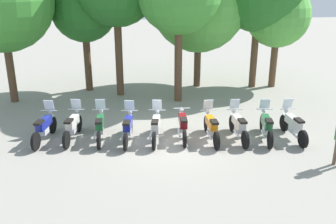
{
  "coord_description": "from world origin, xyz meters",
  "views": [
    {
      "loc": [
        -1.5,
        -12.87,
        5.76
      ],
      "look_at": [
        0.0,
        0.5,
        0.9
      ],
      "focal_mm": 40.89,
      "sensor_mm": 36.0,
      "label": 1
    }
  ],
  "objects_px": {
    "motorcycle_2": "(100,126)",
    "tree_4": "(199,4)",
    "motorcycle_5": "(183,125)",
    "motorcycle_6": "(211,127)",
    "motorcycle_0": "(44,127)",
    "tree_6": "(278,16)",
    "motorcycle_1": "(73,126)",
    "motorcycle_4": "(156,127)",
    "motorcycle_9": "(293,125)",
    "motorcycle_3": "(128,127)",
    "motorcycle_8": "(266,126)",
    "motorcycle_7": "(238,126)",
    "tree_1": "(84,9)",
    "tree_0": "(1,0)"
  },
  "relations": [
    {
      "from": "motorcycle_6",
      "to": "motorcycle_9",
      "type": "xyz_separation_m",
      "value": [
        3.03,
        -0.2,
        0.0
      ]
    },
    {
      "from": "motorcycle_5",
      "to": "tree_4",
      "type": "relative_size",
      "value": 0.32
    },
    {
      "from": "motorcycle_1",
      "to": "motorcycle_5",
      "type": "height_order",
      "value": "motorcycle_1"
    },
    {
      "from": "motorcycle_1",
      "to": "motorcycle_8",
      "type": "relative_size",
      "value": 1.0
    },
    {
      "from": "motorcycle_7",
      "to": "tree_4",
      "type": "distance_m",
      "value": 8.18
    },
    {
      "from": "motorcycle_3",
      "to": "tree_4",
      "type": "xyz_separation_m",
      "value": [
        3.83,
        6.93,
        3.81
      ]
    },
    {
      "from": "motorcycle_6",
      "to": "tree_6",
      "type": "relative_size",
      "value": 0.4
    },
    {
      "from": "motorcycle_0",
      "to": "motorcycle_7",
      "type": "relative_size",
      "value": 0.99
    },
    {
      "from": "motorcycle_1",
      "to": "tree_6",
      "type": "relative_size",
      "value": 0.4
    },
    {
      "from": "motorcycle_0",
      "to": "tree_0",
      "type": "bearing_deg",
      "value": 37.1
    },
    {
      "from": "motorcycle_0",
      "to": "motorcycle_2",
      "type": "distance_m",
      "value": 2.02
    },
    {
      "from": "motorcycle_2",
      "to": "motorcycle_3",
      "type": "xyz_separation_m",
      "value": [
        1.01,
        -0.24,
        0.0
      ]
    },
    {
      "from": "motorcycle_3",
      "to": "motorcycle_8",
      "type": "relative_size",
      "value": 1.0
    },
    {
      "from": "motorcycle_1",
      "to": "motorcycle_5",
      "type": "relative_size",
      "value": 0.99
    },
    {
      "from": "motorcycle_2",
      "to": "motorcycle_8",
      "type": "xyz_separation_m",
      "value": [
        6.07,
        -0.65,
        0.0
      ]
    },
    {
      "from": "motorcycle_9",
      "to": "tree_1",
      "type": "height_order",
      "value": "tree_1"
    },
    {
      "from": "motorcycle_0",
      "to": "motorcycle_4",
      "type": "distance_m",
      "value": 4.06
    },
    {
      "from": "motorcycle_8",
      "to": "tree_4",
      "type": "bearing_deg",
      "value": 19.23
    },
    {
      "from": "motorcycle_5",
      "to": "motorcycle_8",
      "type": "height_order",
      "value": "motorcycle_8"
    },
    {
      "from": "motorcycle_2",
      "to": "motorcycle_4",
      "type": "relative_size",
      "value": 1.01
    },
    {
      "from": "motorcycle_7",
      "to": "tree_0",
      "type": "xyz_separation_m",
      "value": [
        -9.4,
        5.53,
        4.19
      ]
    },
    {
      "from": "motorcycle_2",
      "to": "tree_4",
      "type": "bearing_deg",
      "value": -34.69
    },
    {
      "from": "motorcycle_6",
      "to": "tree_1",
      "type": "height_order",
      "value": "tree_1"
    },
    {
      "from": "motorcycle_1",
      "to": "tree_0",
      "type": "bearing_deg",
      "value": 44.1
    },
    {
      "from": "motorcycle_4",
      "to": "tree_6",
      "type": "distance_m",
      "value": 9.96
    },
    {
      "from": "motorcycle_2",
      "to": "motorcycle_6",
      "type": "xyz_separation_m",
      "value": [
        4.04,
        -0.51,
        0.0
      ]
    },
    {
      "from": "motorcycle_9",
      "to": "motorcycle_0",
      "type": "bearing_deg",
      "value": 83.01
    },
    {
      "from": "motorcycle_5",
      "to": "tree_6",
      "type": "height_order",
      "value": "tree_6"
    },
    {
      "from": "motorcycle_5",
      "to": "motorcycle_6",
      "type": "xyz_separation_m",
      "value": [
        1.01,
        -0.3,
        0.01
      ]
    },
    {
      "from": "motorcycle_0",
      "to": "motorcycle_8",
      "type": "bearing_deg",
      "value": -83.84
    },
    {
      "from": "tree_4",
      "to": "tree_6",
      "type": "xyz_separation_m",
      "value": [
        4.04,
        -0.52,
        -0.57
      ]
    },
    {
      "from": "motorcycle_3",
      "to": "tree_0",
      "type": "height_order",
      "value": "tree_0"
    },
    {
      "from": "motorcycle_8",
      "to": "motorcycle_9",
      "type": "relative_size",
      "value": 0.99
    },
    {
      "from": "motorcycle_3",
      "to": "motorcycle_9",
      "type": "relative_size",
      "value": 1.0
    },
    {
      "from": "motorcycle_6",
      "to": "motorcycle_4",
      "type": "bearing_deg",
      "value": 82.88
    },
    {
      "from": "motorcycle_6",
      "to": "motorcycle_5",
      "type": "bearing_deg",
      "value": 72.88
    },
    {
      "from": "motorcycle_5",
      "to": "tree_4",
      "type": "distance_m",
      "value": 8.1
    },
    {
      "from": "motorcycle_1",
      "to": "motorcycle_2",
      "type": "bearing_deg",
      "value": -88.17
    },
    {
      "from": "motorcycle_8",
      "to": "tree_1",
      "type": "relative_size",
      "value": 0.38
    },
    {
      "from": "tree_4",
      "to": "motorcycle_3",
      "type": "bearing_deg",
      "value": -118.9
    },
    {
      "from": "motorcycle_0",
      "to": "tree_6",
      "type": "xyz_separation_m",
      "value": [
        10.89,
        6.06,
        3.25
      ]
    },
    {
      "from": "motorcycle_3",
      "to": "tree_6",
      "type": "height_order",
      "value": "tree_6"
    },
    {
      "from": "tree_1",
      "to": "motorcycle_6",
      "type": "bearing_deg",
      "value": -54.92
    },
    {
      "from": "tree_0",
      "to": "motorcycle_1",
      "type": "bearing_deg",
      "value": -55.46
    },
    {
      "from": "motorcycle_1",
      "to": "motorcycle_4",
      "type": "distance_m",
      "value": 3.06
    },
    {
      "from": "motorcycle_7",
      "to": "motorcycle_3",
      "type": "bearing_deg",
      "value": 84.77
    },
    {
      "from": "motorcycle_1",
      "to": "motorcycle_2",
      "type": "distance_m",
      "value": 1.01
    },
    {
      "from": "motorcycle_6",
      "to": "motorcycle_7",
      "type": "xyz_separation_m",
      "value": [
        1.01,
        -0.03,
        0.0
      ]
    },
    {
      "from": "motorcycle_3",
      "to": "motorcycle_8",
      "type": "bearing_deg",
      "value": -87.15
    },
    {
      "from": "motorcycle_2",
      "to": "tree_4",
      "type": "relative_size",
      "value": 0.32
    }
  ]
}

